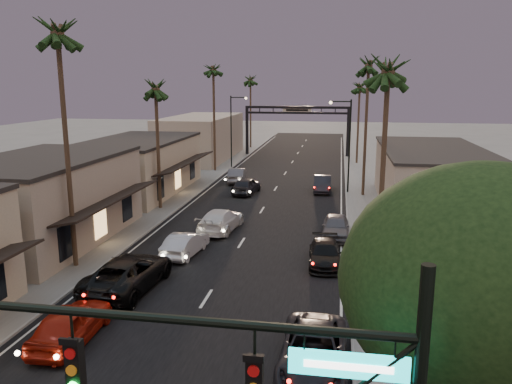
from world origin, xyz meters
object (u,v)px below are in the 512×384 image
(arch, at_px, (297,118))
(palm_lc, at_px, (155,83))
(oncoming_silver, at_px, (185,244))
(palm_far, at_px, (250,77))
(oncoming_pickup, at_px, (129,273))
(streetlight_right, at_px, (347,138))
(palm_rb, at_px, (369,61))
(palm_rc, at_px, (360,84))
(palm_ra, at_px, (389,63))
(curbside_black, at_px, (325,254))
(oncoming_red, at_px, (71,323))
(corner_tree, at_px, (486,294))
(curbside_near, at_px, (313,351))
(palm_ld, at_px, (213,66))
(palm_lb, at_px, (57,26))

(arch, bearing_deg, palm_lc, -104.20)
(oncoming_silver, bearing_deg, arch, -87.10)
(palm_far, bearing_deg, arch, -43.95)
(oncoming_pickup, bearing_deg, streetlight_right, -109.80)
(palm_far, relative_size, oncoming_silver, 3.03)
(palm_rb, height_order, palm_rc, palm_rb)
(palm_ra, bearing_deg, oncoming_silver, 174.61)
(palm_ra, distance_m, palm_rc, 40.01)
(palm_rc, bearing_deg, curbside_black, -94.33)
(oncoming_red, bearing_deg, corner_tree, 152.06)
(palm_ra, bearing_deg, corner_tree, -86.97)
(curbside_near, bearing_deg, palm_rb, 84.81)
(arch, xyz_separation_m, palm_ld, (-8.60, -15.00, 6.88))
(streetlight_right, xyz_separation_m, oncoming_pickup, (-11.20, -25.41, -4.46))
(palm_lc, xyz_separation_m, oncoming_pickup, (4.32, -16.41, -9.60))
(oncoming_silver, xyz_separation_m, curbside_black, (8.59, -0.26, -0.05))
(corner_tree, relative_size, oncoming_red, 1.86)
(arch, distance_m, palm_ra, 47.17)
(palm_ld, height_order, oncoming_pickup, palm_ld)
(palm_lc, height_order, curbside_black, palm_lc)
(palm_lc, distance_m, palm_ld, 19.10)
(oncoming_silver, bearing_deg, palm_far, -77.56)
(oncoming_silver, bearing_deg, curbside_near, 133.33)
(streetlight_right, bearing_deg, palm_rc, 84.95)
(palm_ra, bearing_deg, oncoming_pickup, -161.09)
(corner_tree, relative_size, curbside_black, 1.92)
(palm_rb, distance_m, curbside_black, 22.68)
(curbside_near, height_order, curbside_black, curbside_near)
(oncoming_silver, bearing_deg, corner_tree, 131.87)
(oncoming_pickup, bearing_deg, palm_ra, -157.11)
(corner_tree, relative_size, palm_ra, 0.67)
(streetlight_right, distance_m, palm_lb, 28.89)
(oncoming_red, height_order, oncoming_silver, oncoming_red)
(palm_rc, relative_size, palm_far, 0.92)
(oncoming_silver, bearing_deg, palm_lc, -56.00)
(palm_lc, distance_m, palm_rb, 19.07)
(arch, bearing_deg, palm_rc, -34.89)
(oncoming_silver, bearing_deg, oncoming_pickup, 83.25)
(palm_ra, xyz_separation_m, oncoming_silver, (-11.56, 1.09, -10.73))
(curbside_near, bearing_deg, arch, 96.16)
(palm_far, height_order, oncoming_pickup, palm_far)
(palm_rb, bearing_deg, curbside_black, -98.80)
(arch, xyz_separation_m, palm_lb, (-8.60, -48.00, 7.85))
(corner_tree, relative_size, oncoming_pickup, 1.41)
(oncoming_red, bearing_deg, palm_far, -88.82)
(palm_lc, bearing_deg, palm_rb, 24.94)
(oncoming_red, height_order, oncoming_pickup, oncoming_pickup)
(palm_lc, xyz_separation_m, palm_rc, (17.20, 28.00, 0.00))
(oncoming_pickup, distance_m, curbside_black, 11.21)
(palm_rb, xyz_separation_m, oncoming_pickup, (-12.88, -24.41, -11.55))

